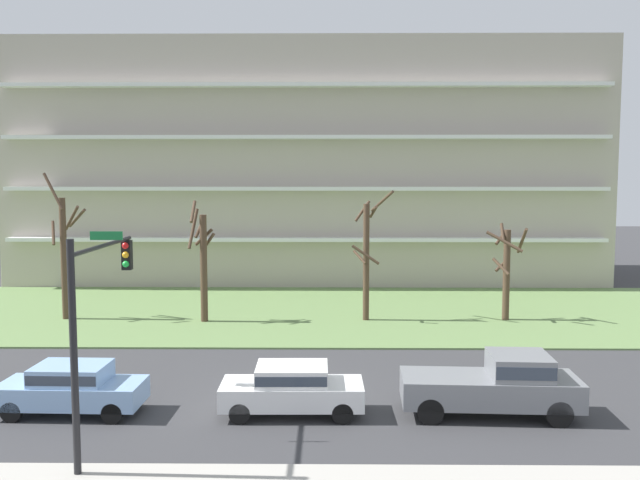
% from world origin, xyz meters
% --- Properties ---
extents(ground, '(160.00, 160.00, 0.00)m').
position_xyz_m(ground, '(0.00, 0.00, 0.00)').
color(ground, '#38383A').
extents(grass_lawn_strip, '(80.00, 16.00, 0.08)m').
position_xyz_m(grass_lawn_strip, '(0.00, 14.00, 0.04)').
color(grass_lawn_strip, '#66844C').
rests_on(grass_lawn_strip, ground).
extents(apartment_building, '(40.68, 13.52, 16.57)m').
position_xyz_m(apartment_building, '(0.00, 28.29, 8.29)').
color(apartment_building, '#B2A899').
rests_on(apartment_building, ground).
extents(tree_far_left, '(2.03, 2.04, 7.59)m').
position_xyz_m(tree_far_left, '(-12.08, 11.89, 3.60)').
color(tree_far_left, '#4C3828').
rests_on(tree_far_left, ground).
extents(tree_left, '(1.33, 1.27, 6.20)m').
position_xyz_m(tree_left, '(-4.87, 11.37, 3.15)').
color(tree_left, '#4C3828').
rests_on(tree_left, ground).
extents(tree_center, '(2.15, 2.16, 6.72)m').
position_xyz_m(tree_center, '(3.44, 11.77, 3.39)').
color(tree_center, '#4C3828').
rests_on(tree_center, ground).
extents(tree_right, '(2.07, 2.02, 5.04)m').
position_xyz_m(tree_right, '(10.57, 11.86, 2.75)').
color(tree_right, '#4C3828').
rests_on(tree_right, ground).
extents(sedan_blue_near_left, '(4.45, 1.93, 1.57)m').
position_xyz_m(sedan_blue_near_left, '(-6.52, -2.00, 0.87)').
color(sedan_blue_near_left, '#8CB2E0').
rests_on(sedan_blue_near_left, ground).
extents(pickup_gray_center_left, '(5.49, 2.26, 1.95)m').
position_xyz_m(pickup_gray_center_left, '(6.68, -2.01, 1.02)').
color(pickup_gray_center_left, slate).
rests_on(pickup_gray_center_left, ground).
extents(sedan_white_center_right, '(4.42, 1.86, 1.57)m').
position_xyz_m(sedan_white_center_right, '(0.34, -2.00, 0.87)').
color(sedan_white_center_right, white).
rests_on(sedan_white_center_right, ground).
extents(traffic_signal_mast, '(0.90, 4.89, 5.91)m').
position_xyz_m(traffic_signal_mast, '(-4.66, -4.92, 4.04)').
color(traffic_signal_mast, black).
rests_on(traffic_signal_mast, ground).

